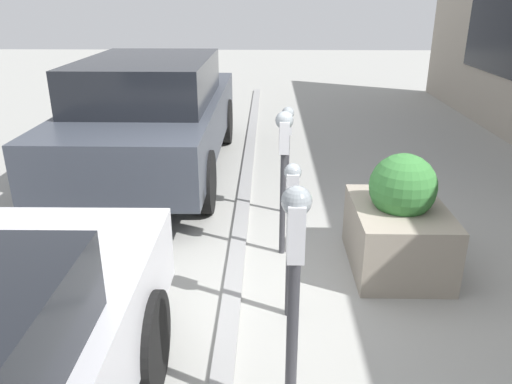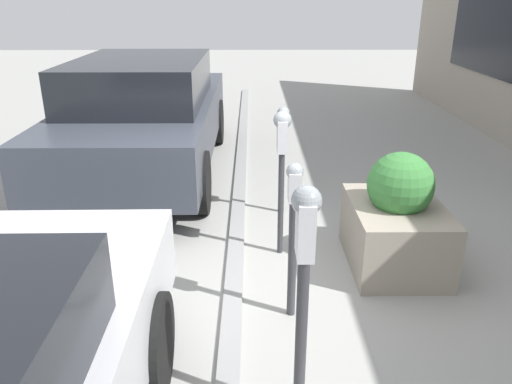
{
  "view_description": "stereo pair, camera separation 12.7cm",
  "coord_description": "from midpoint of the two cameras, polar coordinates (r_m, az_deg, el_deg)",
  "views": [
    {
      "loc": [
        -3.88,
        -0.21,
        2.41
      ],
      "look_at": [
        0.0,
        -0.12,
        0.87
      ],
      "focal_mm": 35.0,
      "sensor_mm": 36.0,
      "label": 1
    },
    {
      "loc": [
        -3.88,
        -0.09,
        2.41
      ],
      "look_at": [
        0.0,
        -0.12,
        0.87
      ],
      "focal_mm": 35.0,
      "sensor_mm": 36.0,
      "label": 2
    }
  ],
  "objects": [
    {
      "name": "planter_box",
      "position": [
        4.81,
        15.01,
        -3.26
      ],
      "size": [
        1.13,
        0.83,
        1.11
      ],
      "color": "gray",
      "rests_on": "ground_plane"
    },
    {
      "name": "ground_plane",
      "position": [
        4.57,
        -2.32,
        -10.14
      ],
      "size": [
        40.0,
        40.0,
        0.0
      ],
      "primitive_type": "plane",
      "color": "#999993"
    },
    {
      "name": "curb_strip",
      "position": [
        4.56,
        -3.34,
        -9.92
      ],
      "size": [
        19.0,
        0.16,
        0.04
      ],
      "color": "gray",
      "rests_on": "ground_plane"
    },
    {
      "name": "parked_car_middle",
      "position": [
        7.19,
        -12.97,
        8.7
      ],
      "size": [
        4.78,
        1.94,
        1.63
      ],
      "rotation": [
        0.0,
        0.0,
        0.0
      ],
      "color": "#383D47",
      "rests_on": "ground_plane"
    },
    {
      "name": "parking_meter_nearest",
      "position": [
        2.69,
        4.14,
        -8.26
      ],
      "size": [
        0.19,
        0.16,
        1.52
      ],
      "color": "#38383D",
      "rests_on": "ground_plane"
    },
    {
      "name": "parking_meter_second",
      "position": [
        3.74,
        3.34,
        -3.06
      ],
      "size": [
        0.15,
        0.13,
        1.28
      ],
      "color": "#38383D",
      "rests_on": "ground_plane"
    },
    {
      "name": "parking_meter_fourth",
      "position": [
        5.64,
        2.44,
        6.29
      ],
      "size": [
        0.16,
        0.14,
        1.26
      ],
      "color": "#38383D",
      "rests_on": "ground_plane"
    },
    {
      "name": "parking_meter_middle",
      "position": [
        4.63,
        2.19,
        4.97
      ],
      "size": [
        0.19,
        0.17,
        1.43
      ],
      "color": "#38383D",
      "rests_on": "ground_plane"
    }
  ]
}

